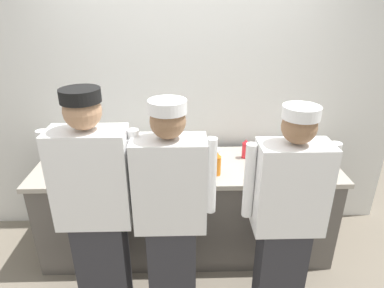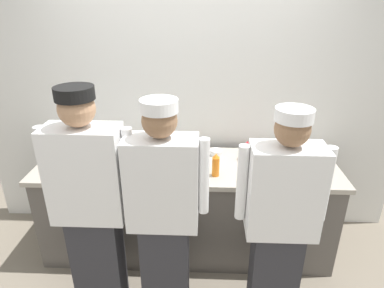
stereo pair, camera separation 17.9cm
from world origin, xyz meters
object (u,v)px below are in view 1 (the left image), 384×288
(chef_near_left, at_px, (96,208))
(deli_cup, at_px, (298,167))
(chefs_knife, at_px, (176,158))
(plate_stack_front, at_px, (133,154))
(plate_stack_rear, at_px, (299,156))
(sheet_tray, at_px, (88,165))
(squeeze_bottle_secondary, at_px, (204,162))
(ramekin_yellow_sauce, at_px, (215,151))
(chef_center, at_px, (171,213))
(squeeze_bottle_primary, at_px, (245,149))
(chef_far_right, at_px, (287,216))
(mixing_bowl_steel, at_px, (152,164))
(ramekin_green_sauce, at_px, (202,157))
(ramekin_orange_sauce, at_px, (259,157))
(squeeze_bottle_spare, at_px, (217,164))
(ramekin_red_sauce, at_px, (280,167))

(chef_near_left, height_order, deli_cup, chef_near_left)
(deli_cup, distance_m, chefs_knife, 1.03)
(plate_stack_front, bearing_deg, plate_stack_rear, -1.19)
(sheet_tray, xyz_separation_m, squeeze_bottle_secondary, (0.98, -0.11, 0.07))
(squeeze_bottle_secondary, bearing_deg, ramekin_yellow_sauce, 70.46)
(chef_center, height_order, squeeze_bottle_primary, chef_center)
(plate_stack_rear, height_order, squeeze_bottle_primary, squeeze_bottle_primary)
(chef_far_right, relative_size, plate_stack_rear, 6.75)
(squeeze_bottle_primary, relative_size, deli_cup, 1.95)
(mixing_bowl_steel, relative_size, deli_cup, 3.54)
(plate_stack_rear, relative_size, ramekin_green_sauce, 2.74)
(plate_stack_front, xyz_separation_m, ramekin_orange_sauce, (1.11, -0.05, -0.02))
(chef_far_right, relative_size, squeeze_bottle_spare, 8.31)
(ramekin_yellow_sauce, distance_m, deli_cup, 0.74)
(chef_near_left, xyz_separation_m, squeeze_bottle_spare, (0.85, 0.50, 0.05))
(plate_stack_rear, distance_m, ramekin_green_sauce, 0.86)
(chef_near_left, bearing_deg, ramekin_red_sauce, 22.49)
(squeeze_bottle_primary, height_order, ramekin_orange_sauce, squeeze_bottle_primary)
(mixing_bowl_steel, bearing_deg, ramekin_red_sauce, -0.91)
(squeeze_bottle_primary, relative_size, squeeze_bottle_spare, 0.90)
(mixing_bowl_steel, bearing_deg, sheet_tray, 171.75)
(chef_near_left, distance_m, chef_center, 0.49)
(squeeze_bottle_primary, bearing_deg, chef_far_right, -81.04)
(ramekin_orange_sauce, distance_m, ramekin_red_sauce, 0.23)
(plate_stack_front, relative_size, squeeze_bottle_secondary, 1.11)
(ramekin_orange_sauce, height_order, ramekin_yellow_sauce, ramekin_yellow_sauce)
(squeeze_bottle_secondary, xyz_separation_m, ramekin_green_sauce, (-0.00, 0.21, -0.06))
(ramekin_green_sauce, xyz_separation_m, ramekin_red_sauce, (0.63, -0.19, 0.00))
(sheet_tray, distance_m, ramekin_orange_sauce, 1.47)
(mixing_bowl_steel, bearing_deg, squeeze_bottle_spare, -9.69)
(ramekin_red_sauce, bearing_deg, plate_stack_rear, 41.33)
(plate_stack_rear, distance_m, squeeze_bottle_primary, 0.49)
(chef_center, height_order, ramekin_green_sauce, chef_center)
(chef_center, relative_size, squeeze_bottle_secondary, 9.37)
(chef_far_right, bearing_deg, chefs_knife, 131.71)
(squeeze_bottle_secondary, bearing_deg, chefs_knife, 134.21)
(mixing_bowl_steel, relative_size, squeeze_bottle_primary, 1.81)
(chef_near_left, distance_m, squeeze_bottle_primary, 1.39)
(mixing_bowl_steel, bearing_deg, ramekin_yellow_sauce, 28.37)
(chef_near_left, bearing_deg, ramekin_orange_sauce, 31.41)
(squeeze_bottle_primary, relative_size, chefs_knife, 0.64)
(chef_far_right, xyz_separation_m, ramekin_yellow_sauce, (-0.40, 0.92, 0.04))
(sheet_tray, distance_m, deli_cup, 1.75)
(plate_stack_rear, relative_size, squeeze_bottle_secondary, 1.36)
(sheet_tray, xyz_separation_m, squeeze_bottle_primary, (1.36, 0.13, 0.07))
(plate_stack_rear, bearing_deg, mixing_bowl_steel, -171.65)
(ramekin_green_sauce, height_order, chefs_knife, ramekin_green_sauce)
(ramekin_orange_sauce, relative_size, chefs_knife, 0.38)
(chef_near_left, distance_m, chef_far_right, 1.26)
(ramekin_yellow_sauce, bearing_deg, chefs_knife, -165.94)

